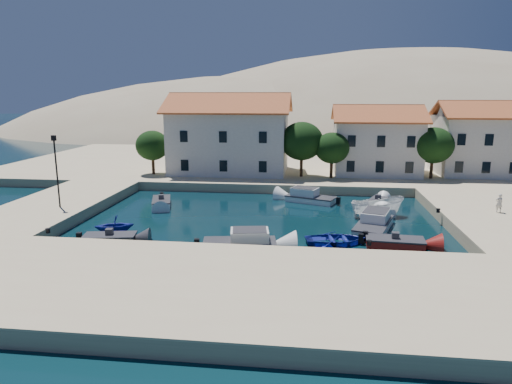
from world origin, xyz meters
TOP-DOWN VIEW (x-y plane):
  - ground at (0.00, 0.00)m, footprint 400.00×400.00m
  - quay_south at (0.00, -6.00)m, footprint 52.00×12.00m
  - quay_east at (20.50, 10.00)m, footprint 11.00×20.00m
  - quay_west at (-19.00, 10.00)m, footprint 8.00×20.00m
  - quay_north at (2.00, 38.00)m, footprint 80.00×36.00m
  - hills at (20.64, 123.62)m, footprint 254.00×176.00m
  - building_left at (-6.00, 28.00)m, footprint 14.70×9.45m
  - building_mid at (12.00, 29.00)m, footprint 10.50×8.40m
  - building_right at (24.00, 30.00)m, footprint 9.45×8.40m
  - trees at (4.51, 25.46)m, footprint 37.30×5.30m
  - lamppost at (-17.50, 8.00)m, footprint 0.35×0.25m
  - bollards at (2.80, 3.87)m, footprint 29.36×9.56m
  - motorboat_grey_sw at (-10.37, 2.13)m, footprint 3.95×2.29m
  - cabin_cruiser_south at (-0.71, 1.81)m, footprint 5.36×2.93m
  - rowboat_south at (6.05, 3.87)m, footprint 4.95×3.93m
  - motorboat_red_se at (10.18, 3.72)m, footprint 4.17×2.11m
  - cabin_cruiser_east at (9.20, 7.71)m, footprint 3.96×6.17m
  - boat_east at (10.01, 11.70)m, footprint 5.33×3.48m
  - motorboat_white_ne at (10.69, 16.13)m, footprint 2.54×3.48m
  - rowboat_west at (-11.04, 4.47)m, footprint 3.62×3.39m
  - motorboat_white_west at (-10.28, 13.64)m, footprint 2.76×4.19m
  - cabin_cruiser_north at (4.19, 16.62)m, footprint 5.29×3.69m
  - pedestrian at (19.68, 10.67)m, footprint 0.62×0.45m

SIDE VIEW (x-z plane):
  - hills at x=20.64m, z-range -72.90..26.10m
  - ground at x=0.00m, z-range 0.00..0.00m
  - rowboat_south at x=6.05m, z-range -0.46..0.46m
  - boat_east at x=10.01m, z-range -0.96..0.96m
  - rowboat_west at x=-11.04m, z-range -0.77..0.77m
  - motorboat_red_se at x=10.18m, z-range -0.33..0.92m
  - motorboat_white_west at x=-10.28m, z-range -0.33..0.92m
  - motorboat_grey_sw at x=-10.37m, z-range -0.33..0.92m
  - motorboat_white_ne at x=10.69m, z-range -0.33..0.92m
  - cabin_cruiser_north at x=4.19m, z-range -0.32..1.28m
  - cabin_cruiser_south at x=-0.71m, z-range -0.32..1.28m
  - cabin_cruiser_east at x=9.20m, z-range -0.32..1.28m
  - quay_south at x=0.00m, z-range 0.00..1.00m
  - quay_east at x=20.50m, z-range 0.00..1.00m
  - quay_west at x=-19.00m, z-range 0.00..1.00m
  - quay_north at x=2.00m, z-range 0.00..1.00m
  - bollards at x=2.80m, z-range 1.00..1.30m
  - pedestrian at x=19.68m, z-range 1.00..2.58m
  - lamppost at x=-17.50m, z-range 1.64..7.87m
  - trees at x=4.51m, z-range 1.61..8.06m
  - building_mid at x=12.00m, z-range 1.07..9.37m
  - building_right at x=24.00m, z-range 1.07..9.87m
  - building_left at x=-6.00m, z-range 1.09..10.79m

